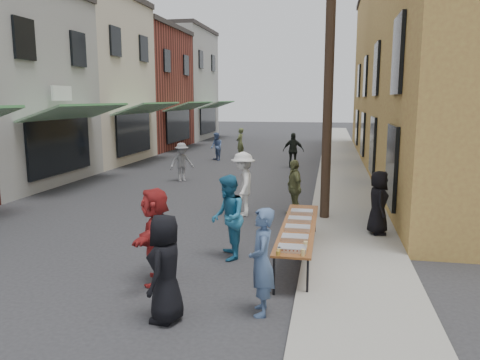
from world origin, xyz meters
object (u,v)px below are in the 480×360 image
at_px(utility_pole_far, 331,84).
at_px(guest_front_a, 166,268).
at_px(catering_tray_sausage, 292,248).
at_px(serving_table, 299,228).
at_px(server, 378,203).
at_px(utility_pole_mid, 331,77).
at_px(utility_pole_near, 329,56).
at_px(guest_front_c, 228,217).

height_order(utility_pole_far, guest_front_a, utility_pole_far).
relative_size(catering_tray_sausage, guest_front_a, 0.30).
xyz_separation_m(serving_table, server, (1.80, 2.03, 0.17)).
height_order(serving_table, server, server).
relative_size(utility_pole_mid, catering_tray_sausage, 18.00).
xyz_separation_m(utility_pole_near, catering_tray_sausage, (-0.50, -5.10, -3.71)).
distance_m(utility_pole_mid, utility_pole_far, 12.00).
xyz_separation_m(utility_pole_mid, server, (1.30, -13.42, -3.62)).
height_order(serving_table, guest_front_a, guest_front_a).
distance_m(utility_pole_near, catering_tray_sausage, 6.33).
relative_size(utility_pole_mid, guest_front_c, 4.96).
height_order(serving_table, guest_front_c, guest_front_c).
bearing_deg(server, utility_pole_far, 0.21).
relative_size(catering_tray_sausage, guest_front_c, 0.28).
relative_size(guest_front_a, server, 1.07).
relative_size(utility_pole_near, server, 5.74).
height_order(utility_pole_mid, guest_front_a, utility_pole_mid).
height_order(utility_pole_near, utility_pole_mid, same).
bearing_deg(catering_tray_sausage, server, 63.96).
bearing_deg(utility_pole_far, guest_front_a, -94.31).
bearing_deg(guest_front_a, utility_pole_near, 163.57).
bearing_deg(utility_pole_mid, utility_pole_far, 90.00).
bearing_deg(server, serving_table, 135.78).
bearing_deg(utility_pole_near, serving_table, -98.24).
relative_size(utility_pole_near, catering_tray_sausage, 18.00).
bearing_deg(utility_pole_mid, catering_tray_sausage, -91.67).
distance_m(guest_front_a, server, 6.30).
distance_m(utility_pole_far, catering_tray_sausage, 29.34).
bearing_deg(utility_pole_near, server, -47.47).
height_order(utility_pole_far, server, utility_pole_far).
xyz_separation_m(guest_front_a, guest_front_c, (0.32, 2.96, 0.06)).
relative_size(serving_table, catering_tray_sausage, 8.00).
distance_m(serving_table, guest_front_a, 3.62).
bearing_deg(utility_pole_far, serving_table, -91.04).
distance_m(guest_front_c, server, 3.96).
relative_size(guest_front_a, guest_front_c, 0.93).
height_order(utility_pole_mid, guest_front_c, utility_pole_mid).
distance_m(utility_pole_mid, serving_table, 15.92).
distance_m(utility_pole_mid, guest_front_a, 19.08).
bearing_deg(utility_pole_mid, guest_front_c, -97.25).
bearing_deg(guest_front_c, server, 108.59).
relative_size(guest_front_c, server, 1.16).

